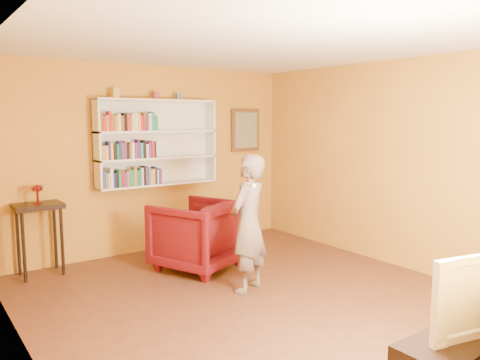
{
  "coord_description": "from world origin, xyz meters",
  "views": [
    {
      "loc": [
        -2.97,
        -3.79,
        1.95
      ],
      "look_at": [
        0.3,
        0.75,
        1.21
      ],
      "focal_mm": 35.0,
      "sensor_mm": 36.0,
      "label": 1
    }
  ],
  "objects_px": {
    "television": "(478,289)",
    "ruby_lustre": "(37,190)",
    "console_table": "(39,216)",
    "person": "(248,223)",
    "bookshelf": "(156,143)",
    "armchair": "(197,235)"
  },
  "relations": [
    {
      "from": "person",
      "to": "bookshelf",
      "type": "bearing_deg",
      "value": -111.28
    },
    {
      "from": "bookshelf",
      "to": "armchair",
      "type": "distance_m",
      "value": 1.58
    },
    {
      "from": "armchair",
      "to": "person",
      "type": "distance_m",
      "value": 1.07
    },
    {
      "from": "armchair",
      "to": "person",
      "type": "relative_size",
      "value": 0.63
    },
    {
      "from": "console_table",
      "to": "ruby_lustre",
      "type": "bearing_deg",
      "value": -90.0
    },
    {
      "from": "armchair",
      "to": "television",
      "type": "relative_size",
      "value": 0.99
    },
    {
      "from": "armchair",
      "to": "television",
      "type": "bearing_deg",
      "value": 69.69
    },
    {
      "from": "person",
      "to": "television",
      "type": "distance_m",
      "value": 2.56
    },
    {
      "from": "bookshelf",
      "to": "console_table",
      "type": "distance_m",
      "value": 1.89
    },
    {
      "from": "console_table",
      "to": "ruby_lustre",
      "type": "distance_m",
      "value": 0.32
    },
    {
      "from": "console_table",
      "to": "television",
      "type": "xyz_separation_m",
      "value": [
        1.83,
        -4.5,
        0.03
      ]
    },
    {
      "from": "console_table",
      "to": "ruby_lustre",
      "type": "xyz_separation_m",
      "value": [
        0.0,
        -0.0,
        0.32
      ]
    },
    {
      "from": "bookshelf",
      "to": "armchair",
      "type": "xyz_separation_m",
      "value": [
        0.04,
        -1.08,
        -1.15
      ]
    },
    {
      "from": "ruby_lustre",
      "to": "television",
      "type": "height_order",
      "value": "ruby_lustre"
    },
    {
      "from": "ruby_lustre",
      "to": "person",
      "type": "distance_m",
      "value": 2.65
    },
    {
      "from": "console_table",
      "to": "television",
      "type": "height_order",
      "value": "television"
    },
    {
      "from": "ruby_lustre",
      "to": "console_table",
      "type": "bearing_deg",
      "value": 90.0
    },
    {
      "from": "television",
      "to": "bookshelf",
      "type": "bearing_deg",
      "value": 105.25
    },
    {
      "from": "television",
      "to": "ruby_lustre",
      "type": "bearing_deg",
      "value": 125.53
    },
    {
      "from": "ruby_lustre",
      "to": "person",
      "type": "height_order",
      "value": "person"
    },
    {
      "from": "bookshelf",
      "to": "ruby_lustre",
      "type": "distance_m",
      "value": 1.77
    },
    {
      "from": "armchair",
      "to": "ruby_lustre",
      "type": "bearing_deg",
      "value": -50.45
    }
  ]
}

